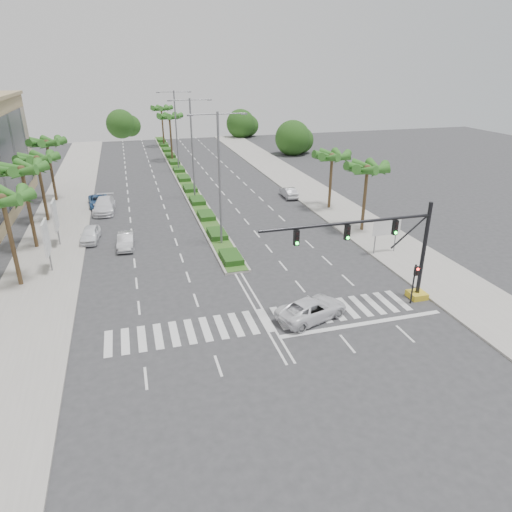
{
  "coord_description": "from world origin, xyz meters",
  "views": [
    {
      "loc": [
        -7.77,
        -24.98,
        15.78
      ],
      "look_at": [
        0.46,
        3.87,
        3.0
      ],
      "focal_mm": 32.0,
      "sensor_mm": 36.0,
      "label": 1
    }
  ],
  "objects": [
    {
      "name": "ground",
      "position": [
        0.0,
        0.0,
        0.0
      ],
      "size": [
        160.0,
        160.0,
        0.0
      ],
      "primitive_type": "plane",
      "color": "#333335",
      "rests_on": "ground"
    },
    {
      "name": "footpath_right",
      "position": [
        15.2,
        20.0,
        0.07
      ],
      "size": [
        6.0,
        120.0,
        0.15
      ],
      "primitive_type": "cube",
      "color": "gray",
      "rests_on": "ground"
    },
    {
      "name": "footpath_left",
      "position": [
        -15.2,
        20.0,
        0.07
      ],
      "size": [
        6.0,
        120.0,
        0.15
      ],
      "primitive_type": "cube",
      "color": "gray",
      "rests_on": "ground"
    },
    {
      "name": "median",
      "position": [
        0.0,
        45.0,
        0.1
      ],
      "size": [
        2.2,
        75.0,
        0.2
      ],
      "primitive_type": "cube",
      "color": "gray",
      "rests_on": "ground"
    },
    {
      "name": "median_grass",
      "position": [
        0.0,
        45.0,
        0.22
      ],
      "size": [
        1.8,
        75.0,
        0.04
      ],
      "primitive_type": "cube",
      "color": "#2F541C",
      "rests_on": "median"
    },
    {
      "name": "signal_gantry",
      "position": [
        9.27,
        -0.0,
        3.46
      ],
      "size": [
        12.6,
        1.2,
        7.2
      ],
      "color": "gold",
      "rests_on": "ground"
    },
    {
      "name": "pedestrian_signal",
      "position": [
        10.6,
        -0.68,
        2.04
      ],
      "size": [
        0.28,
        0.36,
        3.0
      ],
      "color": "black",
      "rests_on": "ground"
    },
    {
      "name": "direction_sign",
      "position": [
        13.5,
        7.99,
        2.45
      ],
      "size": [
        2.7,
        0.11,
        3.4
      ],
      "color": "slate",
      "rests_on": "ground"
    },
    {
      "name": "billboard_near",
      "position": [
        -14.5,
        12.0,
        2.96
      ],
      "size": [
        0.18,
        2.1,
        4.35
      ],
      "color": "slate",
      "rests_on": "ground"
    },
    {
      "name": "billboard_far",
      "position": [
        -14.5,
        18.0,
        2.96
      ],
      "size": [
        0.18,
        2.1,
        4.35
      ],
      "color": "slate",
      "rests_on": "ground"
    },
    {
      "name": "palm_left_near",
      "position": [
        -16.5,
        10.0,
        6.69
      ],
      "size": [
        4.57,
        4.68,
        7.55
      ],
      "color": "brown",
      "rests_on": "ground"
    },
    {
      "name": "palm_left_mid",
      "position": [
        -16.5,
        18.0,
        7.08
      ],
      "size": [
        4.57,
        4.68,
        7.95
      ],
      "color": "brown",
      "rests_on": "ground"
    },
    {
      "name": "palm_left_far",
      "position": [
        -16.5,
        26.0,
        6.5
      ],
      "size": [
        4.57,
        4.68,
        7.35
      ],
      "color": "brown",
      "rests_on": "ground"
    },
    {
      "name": "palm_left_end",
      "position": [
        -16.5,
        34.0,
        6.88
      ],
      "size": [
        4.57,
        4.68,
        7.75
      ],
      "color": "brown",
      "rests_on": "ground"
    },
    {
      "name": "palm_right_near",
      "position": [
        14.5,
        14.0,
        6.2
      ],
      "size": [
        4.57,
        4.68,
        7.05
      ],
      "color": "brown",
      "rests_on": "ground"
    },
    {
      "name": "palm_right_far",
      "position": [
        14.5,
        22.0,
        5.91
      ],
      "size": [
        4.57,
        4.68,
        6.75
      ],
      "color": "brown",
      "rests_on": "ground"
    },
    {
      "name": "palm_median_a",
      "position": [
        0.0,
        55.0,
        7.17
      ],
      "size": [
        4.57,
        4.68,
        8.05
      ],
      "color": "brown",
      "rests_on": "ground"
    },
    {
      "name": "palm_median_b",
      "position": [
        0.0,
        70.0,
        7.17
      ],
      "size": [
        4.57,
        4.68,
        8.05
      ],
      "color": "brown",
      "rests_on": "ground"
    },
    {
      "name": "streetlight_near",
      "position": [
        0.0,
        14.0,
        6.81
      ],
      "size": [
        5.1,
        0.25,
        12.0
      ],
      "color": "slate",
      "rests_on": "ground"
    },
    {
      "name": "streetlight_mid",
      "position": [
        0.0,
        30.0,
        6.81
      ],
      "size": [
        5.1,
        0.25,
        12.0
      ],
      "color": "slate",
      "rests_on": "ground"
    },
    {
      "name": "streetlight_far",
      "position": [
        0.0,
        46.0,
        6.81
      ],
      "size": [
        5.1,
        0.25,
        12.0
      ],
      "color": "slate",
      "rests_on": "ground"
    },
    {
      "name": "car_parked_a",
      "position": [
        -11.8,
        18.5,
        0.69
      ],
      "size": [
        2.01,
        4.16,
        1.37
      ],
      "primitive_type": "imported",
      "rotation": [
        0.0,
        0.0,
        -0.1
      ],
      "color": "white",
      "rests_on": "ground"
    },
    {
      "name": "car_parked_b",
      "position": [
        -8.57,
        15.9,
        0.66
      ],
      "size": [
        1.7,
        4.12,
        1.33
      ],
      "primitive_type": "imported",
      "rotation": [
        0.0,
        0.0,
        -0.07
      ],
      "color": "silver",
      "rests_on": "ground"
    },
    {
      "name": "car_parked_c",
      "position": [
        -11.37,
        30.12,
        0.66
      ],
      "size": [
        2.66,
        4.98,
        1.33
      ],
      "primitive_type": "imported",
      "rotation": [
        0.0,
        0.0,
        0.1
      ],
      "color": "#305A93",
      "rests_on": "ground"
    },
    {
      "name": "car_parked_d",
      "position": [
        -10.69,
        27.74,
        0.8
      ],
      "size": [
        2.56,
        5.63,
        1.6
      ],
      "primitive_type": "imported",
      "rotation": [
        0.0,
        0.0,
        -0.06
      ],
      "color": "white",
      "rests_on": "ground"
    },
    {
      "name": "car_crossing",
      "position": [
        3.06,
        -0.56,
        0.7
      ],
      "size": [
        5.49,
        3.81,
        1.39
      ],
      "primitive_type": "imported",
      "rotation": [
        0.0,
        0.0,
        1.9
      ],
      "color": "white",
      "rests_on": "ground"
    },
    {
      "name": "car_right",
      "position": [
        11.57,
        27.75,
        0.65
      ],
      "size": [
        1.46,
        3.96,
        1.29
      ],
      "primitive_type": "imported",
      "rotation": [
        0.0,
        0.0,
        3.12
      ],
      "color": "#BBBBC0",
      "rests_on": "ground"
    }
  ]
}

